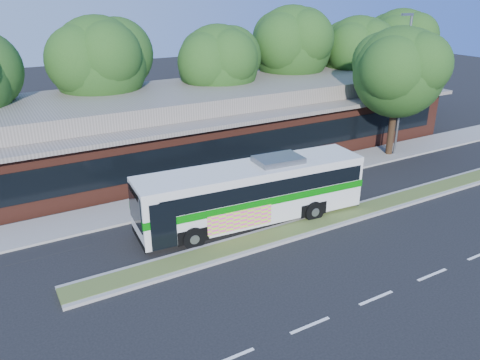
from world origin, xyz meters
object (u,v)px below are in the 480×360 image
(transit_bus, at_px, (253,189))
(sedan, at_px, (34,195))
(lamp_post, at_px, (403,82))
(sidewalk_tree, at_px, (402,69))

(transit_bus, xyz_separation_m, sedan, (-8.81, 6.86, -1.01))
(lamp_post, bearing_deg, sidewalk_tree, 65.10)
(sedan, bearing_deg, lamp_post, -103.91)
(lamp_post, distance_m, sedan, 22.75)
(lamp_post, xyz_separation_m, sedan, (-22.12, 3.26, -4.19))
(lamp_post, relative_size, transit_bus, 0.81)
(sedan, bearing_deg, transit_bus, -133.44)
(lamp_post, distance_m, transit_bus, 14.15)
(transit_bus, relative_size, sedan, 2.26)
(sedan, xyz_separation_m, sidewalk_tree, (22.28, -2.92, 4.94))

